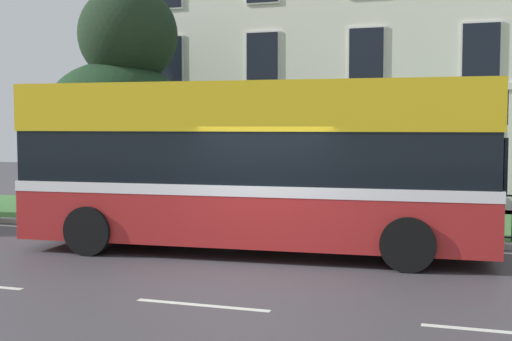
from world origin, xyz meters
TOP-DOWN VIEW (x-y plane):
  - ground_plane at (0.00, 0.89)m, footprint 60.00×56.00m
  - georgian_townhouse at (2.06, 15.22)m, footprint 19.72×11.04m
  - iron_verge_railing at (2.06, 4.40)m, footprint 15.57×0.04m
  - evergreen_tree at (-6.00, 6.94)m, footprint 4.22×4.16m
  - single_decker_bus at (-0.55, 2.31)m, footprint 9.35×3.10m

SIDE VIEW (x-z plane):
  - ground_plane at x=0.00m, z-range -0.11..0.07m
  - iron_verge_railing at x=2.06m, z-range 0.14..1.11m
  - single_decker_bus at x=-0.55m, z-range 0.08..3.41m
  - evergreen_tree at x=-6.00m, z-range -0.47..6.04m
  - georgian_townhouse at x=2.06m, z-range 0.15..10.93m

